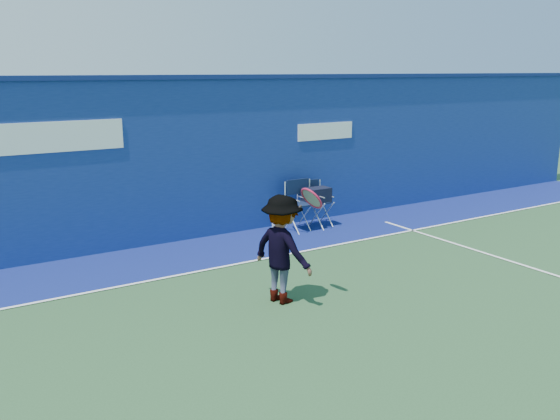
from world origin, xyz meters
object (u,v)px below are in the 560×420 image
directors_chair_right (315,208)px  tennis_player (282,249)px  directors_chair_left (304,215)px  water_bottle (274,227)px

directors_chair_right → tennis_player: tennis_player is taller
directors_chair_left → water_bottle: directors_chair_left is taller
water_bottle → directors_chair_left: bearing=-7.3°
tennis_player → directors_chair_right: bearing=48.3°
directors_chair_right → directors_chair_left: bearing=-166.6°
directors_chair_left → water_bottle: (-0.67, 0.09, -0.18)m
directors_chair_left → tennis_player: 3.87m
directors_chair_left → directors_chair_right: (0.33, 0.08, 0.08)m
directors_chair_right → water_bottle: bearing=179.6°
directors_chair_left → water_bottle: 0.70m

